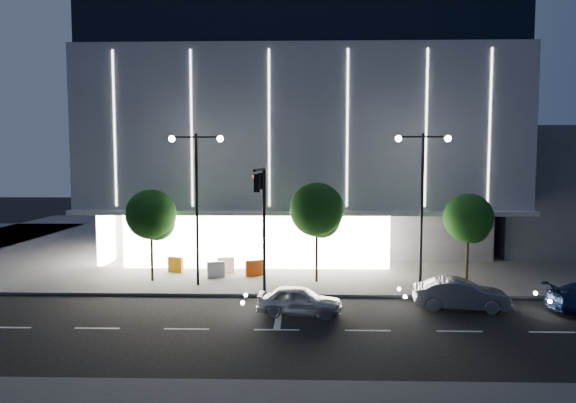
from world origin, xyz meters
The scene contains 16 objects.
ground centered at (0.00, 0.00, 0.00)m, with size 160.00×160.00×0.00m, color black.
sidewalk_museum centered at (5.00, 24.00, 0.07)m, with size 70.00×40.00×0.15m, color #474747.
museum centered at (2.98, 22.31, 9.27)m, with size 30.00×25.80×18.00m.
annex_building centered at (26.00, 24.00, 5.00)m, with size 16.00×20.00×10.00m, color #4C4C51.
traffic_mast centered at (1.00, 3.34, 5.03)m, with size 0.33×5.89×7.07m.
street_lamp_west centered at (-3.00, 6.00, 5.96)m, with size 3.16×0.36×9.00m.
street_lamp_east centered at (10.00, 6.00, 5.96)m, with size 3.16×0.36×9.00m.
tree_left centered at (-5.97, 7.02, 4.03)m, with size 3.02×3.02×5.72m.
tree_mid centered at (4.03, 7.02, 4.33)m, with size 3.25×3.25×6.15m.
tree_right centered at (13.03, 7.02, 3.88)m, with size 2.91×2.91×5.51m.
car_lead centered at (3.00, 0.78, 0.70)m, with size 1.66×4.12×1.40m, color #B5B8BE.
car_second centered at (11.06, 1.87, 0.76)m, with size 1.62×4.63×1.53m, color #94969B.
barrier_a centered at (-5.17, 9.45, 0.65)m, with size 1.10×0.25×1.00m, color orange.
barrier_b centered at (-2.27, 7.95, 0.65)m, with size 1.10×0.25×1.00m, color silver.
barrier_c centered at (0.09, 8.45, 0.65)m, with size 1.10×0.25×1.00m, color #EE4B0D.
barrier_d centered at (-1.86, 9.41, 0.65)m, with size 1.10×0.25×1.00m, color white.
Camera 1 is at (3.07, -23.54, 7.42)m, focal length 32.00 mm.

